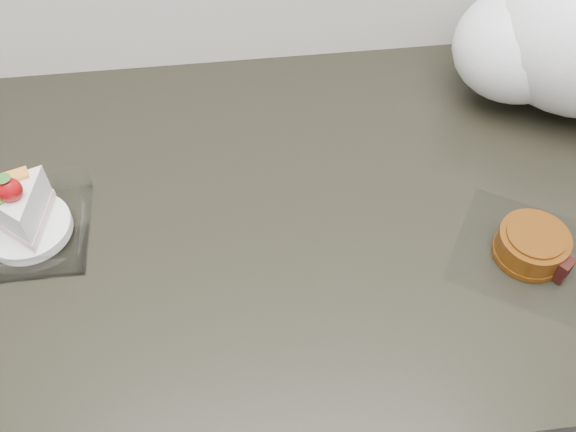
{
  "coord_description": "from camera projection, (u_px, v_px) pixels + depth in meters",
  "views": [
    {
      "loc": [
        -0.06,
        1.17,
        1.54
      ],
      "look_at": [
        -0.0,
        1.64,
        0.94
      ],
      "focal_mm": 40.0,
      "sensor_mm": 36.0,
      "label": 1
    }
  ],
  "objects": [
    {
      "name": "mooncake_wrap",
      "position": [
        532.0,
        247.0,
        0.77
      ],
      "size": [
        0.23,
        0.22,
        0.04
      ],
      "rotation": [
        0.0,
        0.0,
        -0.38
      ],
      "color": "white",
      "rests_on": "counter"
    },
    {
      "name": "cake_tray",
      "position": [
        24.0,
        218.0,
        0.78
      ],
      "size": [
        0.14,
        0.14,
        0.11
      ],
      "rotation": [
        0.0,
        0.0,
        0.0
      ],
      "color": "white",
      "rests_on": "counter"
    },
    {
      "name": "counter",
      "position": [
        285.0,
        362.0,
        1.18
      ],
      "size": [
        2.04,
        0.64,
        0.9
      ],
      "color": "black",
      "rests_on": "ground"
    }
  ]
}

